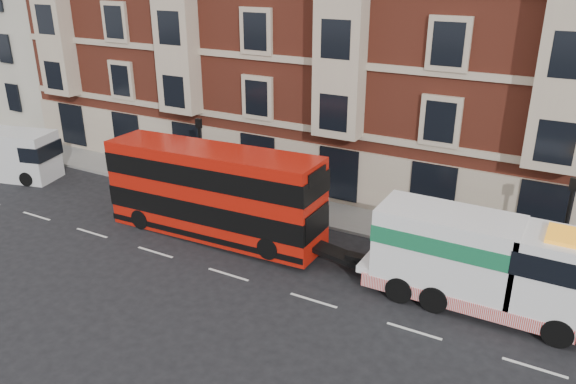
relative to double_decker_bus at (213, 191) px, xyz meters
The scene contains 10 objects.
ground 4.40m from the double_decker_bus, 45.61° to the right, with size 120.00×120.00×0.00m, color black.
sidewalk 5.93m from the double_decker_bus, 61.53° to the left, with size 90.00×3.00×0.15m, color slate.
victorian_terrace 14.89m from the double_decker_bus, 75.81° to the left, with size 45.00×12.00×20.40m.
cream_block 30.24m from the double_decker_bus, 157.53° to the left, with size 16.00×10.00×16.80m.
lamp_post_west 4.90m from the double_decker_bus, 133.81° to the left, with size 0.35×0.15×4.35m.
lamp_post_east 15.04m from the double_decker_bus, 13.56° to the left, with size 0.35×0.15×4.35m.
double_decker_bus is the anchor object (origin of this frame).
tow_truck 12.06m from the double_decker_bus, ahead, with size 8.63×2.55×3.60m.
box_van 15.45m from the double_decker_bus, behind, with size 5.93×3.56×2.89m.
pedestrian 8.51m from the double_decker_bus, 155.63° to the left, with size 0.68×0.45×1.86m, color #1A2234.
Camera 1 is at (12.14, -16.62, 12.14)m, focal length 35.00 mm.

